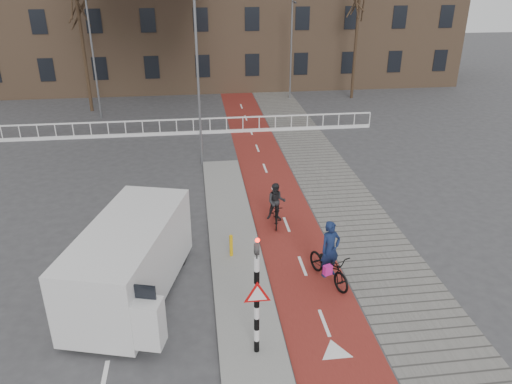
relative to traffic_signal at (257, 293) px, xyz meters
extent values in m
plane|color=#38383A|center=(0.60, 2.02, -1.99)|extent=(120.00, 120.00, 0.00)
cube|color=maroon|center=(2.10, 12.02, -1.98)|extent=(2.50, 60.00, 0.01)
cube|color=slate|center=(4.90, 12.02, -1.98)|extent=(3.00, 60.00, 0.01)
cube|color=gray|center=(-0.10, 6.02, -1.93)|extent=(1.80, 16.00, 0.12)
cylinder|color=black|center=(0.00, 0.02, -0.43)|extent=(0.14, 0.14, 2.88)
imported|color=black|center=(0.00, 0.02, 1.41)|extent=(0.13, 0.16, 0.80)
cylinder|color=#FF0C05|center=(0.00, -0.12, 1.59)|extent=(0.11, 0.02, 0.11)
cylinder|color=#DDA70C|center=(-0.28, 4.83, -1.47)|extent=(0.12, 0.12, 0.80)
imported|color=black|center=(2.74, 3.06, -1.43)|extent=(1.41, 2.22, 1.10)
imported|color=#111E43|center=(2.74, 3.06, -0.78)|extent=(0.81, 0.67, 1.91)
cube|color=#C91C86|center=(2.55, 2.55, -1.21)|extent=(0.31, 0.25, 0.32)
imported|color=black|center=(1.68, 7.08, -1.49)|extent=(0.67, 1.66, 0.97)
imported|color=black|center=(1.68, 7.08, -0.98)|extent=(0.81, 0.67, 1.52)
cube|color=silver|center=(-3.48, 3.13, -0.69)|extent=(3.69, 6.03, 2.25)
cube|color=#1A782C|center=(-4.62, 3.13, -0.79)|extent=(1.00, 3.48, 0.55)
cube|color=#1A782C|center=(-2.35, 3.13, -0.79)|extent=(1.00, 3.48, 0.55)
cube|color=black|center=(-3.48, 0.66, -0.29)|extent=(1.97, 0.60, 0.90)
cylinder|color=black|center=(-4.92, 1.54, -1.60)|extent=(0.48, 0.84, 0.79)
cylinder|color=black|center=(-3.08, 1.02, -1.60)|extent=(0.48, 0.84, 0.79)
cylinder|color=black|center=(-3.89, 5.23, -1.60)|extent=(0.48, 0.84, 0.79)
cylinder|color=black|center=(-2.04, 4.71, -1.60)|extent=(0.48, 0.84, 0.79)
cube|color=silver|center=(-4.40, 19.02, -1.04)|extent=(28.00, 0.08, 0.08)
cube|color=silver|center=(-4.40, 19.02, -1.89)|extent=(28.00, 0.10, 0.20)
cube|color=#7F6047|center=(-2.40, 34.02, 4.01)|extent=(46.00, 10.00, 12.00)
cylinder|color=black|center=(-8.41, 25.19, 1.86)|extent=(0.23, 0.23, 7.71)
cylinder|color=black|center=(10.75, 26.47, 2.09)|extent=(0.22, 0.22, 8.16)
cylinder|color=slate|center=(-1.04, 13.95, 2.21)|extent=(0.12, 0.12, 8.41)
cylinder|color=slate|center=(-7.49, 23.31, 1.92)|extent=(0.12, 0.12, 7.81)
cylinder|color=slate|center=(6.03, 26.96, 1.56)|extent=(0.12, 0.12, 7.09)
camera|label=1|loc=(-1.31, -10.12, 7.49)|focal=35.00mm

